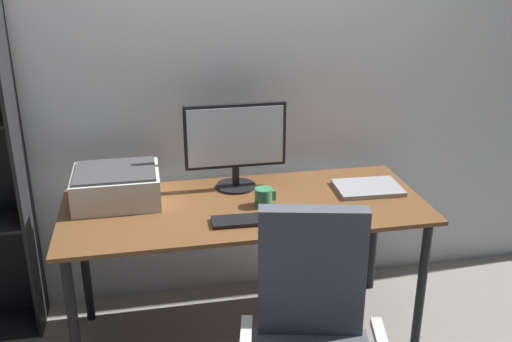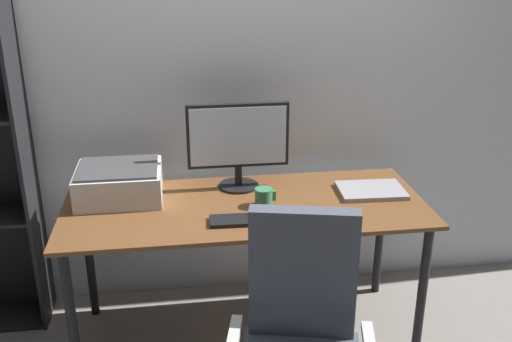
# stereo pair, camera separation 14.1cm
# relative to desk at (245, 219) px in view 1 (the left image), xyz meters

# --- Properties ---
(ground_plane) EXTENTS (12.00, 12.00, 0.00)m
(ground_plane) POSITION_rel_desk_xyz_m (0.00, 0.00, -0.66)
(ground_plane) COLOR gray
(back_wall) EXTENTS (6.40, 0.10, 2.60)m
(back_wall) POSITION_rel_desk_xyz_m (0.00, 0.52, 0.64)
(back_wall) COLOR silver
(back_wall) RESTS_ON ground
(desk) EXTENTS (1.71, 0.71, 0.74)m
(desk) POSITION_rel_desk_xyz_m (0.00, 0.00, 0.00)
(desk) COLOR brown
(desk) RESTS_ON ground
(monitor) EXTENTS (0.50, 0.20, 0.43)m
(monitor) POSITION_rel_desk_xyz_m (-0.01, 0.21, 0.33)
(monitor) COLOR black
(monitor) RESTS_ON desk
(keyboard) EXTENTS (0.29, 0.12, 0.02)m
(keyboard) POSITION_rel_desk_xyz_m (-0.04, -0.18, 0.09)
(keyboard) COLOR black
(keyboard) RESTS_ON desk
(mouse) EXTENTS (0.07, 0.10, 0.03)m
(mouse) POSITION_rel_desk_xyz_m (0.16, -0.19, 0.10)
(mouse) COLOR black
(mouse) RESTS_ON desk
(coffee_mug) EXTENTS (0.10, 0.08, 0.09)m
(coffee_mug) POSITION_rel_desk_xyz_m (0.08, -0.03, 0.12)
(coffee_mug) COLOR #387F51
(coffee_mug) RESTS_ON desk
(laptop) EXTENTS (0.33, 0.24, 0.02)m
(laptop) POSITION_rel_desk_xyz_m (0.63, 0.05, 0.09)
(laptop) COLOR #99999E
(laptop) RESTS_ON desk
(printer) EXTENTS (0.40, 0.34, 0.16)m
(printer) POSITION_rel_desk_xyz_m (-0.59, 0.15, 0.16)
(printer) COLOR silver
(printer) RESTS_ON desk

